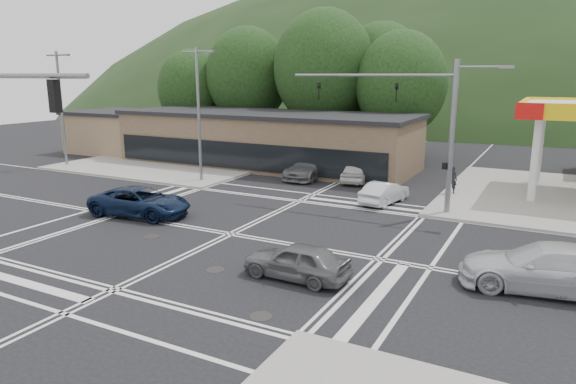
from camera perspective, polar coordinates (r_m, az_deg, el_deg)
The scene contains 20 objects.
ground at distance 24.06m, azimuth -6.39°, elevation -4.67°, with size 120.00×120.00×0.00m, color black.
sidewalk_nw at distance 44.55m, azimuth -11.61°, elevation 3.41°, with size 16.00×16.00×0.15m, color gray.
commercial_row at distance 41.93m, azimuth -2.51°, elevation 5.74°, with size 24.00×8.00×4.00m, color brown.
commercial_nw at distance 51.84m, azimuth -18.07°, elevation 6.27°, with size 8.00×7.00×3.60m, color #846B4F.
hill_north at distance 109.93m, azimuth 21.16°, elevation 8.30°, with size 252.00×126.00×140.00m, color #1E3216.
tree_n_a at distance 50.69m, azimuth -4.49°, elevation 12.78°, with size 8.00×8.00×11.75m.
tree_n_b at distance 46.93m, azimuth 4.03°, elevation 13.57°, with size 9.00×9.00×12.98m.
tree_n_c at distance 44.57m, azimuth 12.44°, elevation 11.67°, with size 7.60×7.60×10.87m.
tree_n_d at distance 53.36m, azimuth -10.62°, elevation 11.21°, with size 6.80×6.80×9.76m.
tree_n_e at distance 49.25m, azimuth 10.32°, elevation 12.61°, with size 8.40×8.40×11.98m.
streetlight_nw at distance 35.26m, azimuth -9.83°, elevation 9.18°, with size 2.50×0.25×9.00m.
streetlight_w at distance 44.76m, azimuth -23.87°, elevation 9.04°, with size 2.50×0.25×9.00m.
signal_mast_ne at distance 27.87m, azimuth 15.33°, elevation 8.01°, with size 11.65×0.30×8.00m.
car_blue_west at distance 27.91m, azimuth -16.09°, elevation -1.05°, with size 2.47×5.36×1.49m, color #0B1833.
car_grey_center at distance 18.68m, azimuth 0.98°, elevation -7.65°, with size 1.59×3.96×1.35m, color #5A5D5F.
car_silver_east at distance 19.69m, azimuth 26.80°, elevation -7.53°, with size 2.31×5.69×1.65m, color silver.
car_queue_a at distance 29.91m, azimuth 10.66°, elevation -0.05°, with size 1.35×3.86×1.27m, color silver.
car_queue_b at distance 35.63m, azimuth 7.65°, elevation 2.26°, with size 1.68×4.18×1.43m, color silver.
car_northbound at distance 36.66m, azimuth 2.49°, elevation 2.77°, with size 2.19×5.38×1.56m, color slate.
pedestrian at distance 32.74m, azimuth 17.74°, elevation 1.34°, with size 0.63×0.41×1.72m, color black.
Camera 1 is at (12.98, -18.92, 7.24)m, focal length 32.00 mm.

